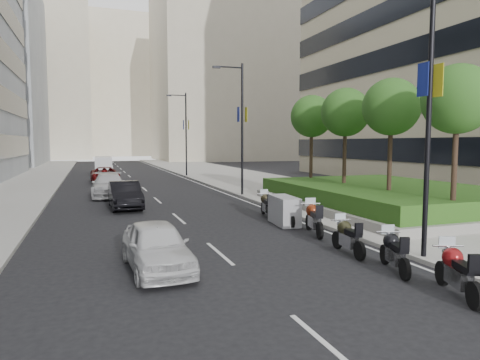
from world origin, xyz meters
name	(u,v)px	position (x,y,z in m)	size (l,w,h in m)	color
ground	(319,286)	(0.00, 0.00, 0.00)	(160.00, 160.00, 0.00)	black
sidewalk_right	(246,179)	(9.00, 30.00, 0.07)	(10.00, 100.00, 0.15)	#9E9B93
sidewalk_left	(8,187)	(-12.00, 30.00, 0.07)	(8.00, 100.00, 0.15)	#9E9B93
lane_edge	(194,182)	(3.70, 30.00, 0.01)	(0.12, 100.00, 0.01)	silver
lane_centre	(138,183)	(-1.50, 30.00, 0.01)	(0.12, 100.00, 0.01)	silver
building_cream_right	(223,76)	(22.00, 80.00, 18.00)	(28.00, 24.00, 36.00)	#B7AD93
building_cream_left	(30,84)	(-18.00, 100.00, 17.00)	(26.00, 24.00, 34.00)	#B7AD93
building_cream_centre	(116,89)	(2.00, 120.00, 19.00)	(30.00, 24.00, 38.00)	#B7AD93
planter	(387,203)	(10.00, 10.00, 0.35)	(10.00, 14.00, 0.40)	gray
hedge	(387,192)	(10.00, 10.00, 0.95)	(9.40, 13.40, 0.80)	#1B4D16
tree_0	(457,100)	(8.50, 4.00, 5.42)	(2.80, 2.80, 6.30)	#332319
tree_1	(391,107)	(8.50, 8.00, 5.42)	(2.80, 2.80, 6.30)	#332319
tree_2	(345,113)	(8.50, 12.00, 5.42)	(2.80, 2.80, 6.30)	#332319
tree_3	(312,117)	(8.50, 16.00, 5.42)	(2.80, 2.80, 6.30)	#332319
lamp_post_0	(425,98)	(4.14, 1.00, 5.07)	(2.34, 0.45, 9.00)	black
lamp_post_1	(240,122)	(4.14, 18.00, 5.07)	(2.34, 0.45, 9.00)	black
lamp_post_2	(185,130)	(4.14, 36.00, 5.07)	(2.34, 0.45, 9.00)	black
motorcycle_1	(457,271)	(2.77, -1.74, 0.61)	(1.04, 2.18, 1.14)	black
motorcycle_2	(394,252)	(2.68, 0.41, 0.57)	(0.92, 2.08, 1.07)	black
motorcycle_3	(347,237)	(2.51, 2.52, 0.58)	(0.73, 2.18, 1.09)	black
motorcycle_4	(314,219)	(2.97, 5.61, 0.64)	(0.91, 2.37, 1.20)	black
motorcycle_5	(284,211)	(2.68, 7.80, 0.64)	(1.05, 2.25, 1.29)	black
motorcycle_6	(266,205)	(2.74, 10.02, 0.60)	(0.76, 2.25, 1.13)	black
car_a	(157,246)	(-3.75, 2.81, 0.71)	(1.68, 4.17, 1.42)	silver
car_b	(125,195)	(-3.72, 15.21, 0.76)	(1.60, 4.59, 1.51)	black
car_c	(109,185)	(-4.36, 20.96, 0.79)	(2.21, 5.43, 1.58)	#B3B3B5
car_d	(105,175)	(-4.27, 31.86, 0.72)	(2.39, 5.17, 1.44)	#5D0B0C
delivery_van	(104,166)	(-4.04, 42.89, 0.96)	(2.03, 4.97, 2.06)	silver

